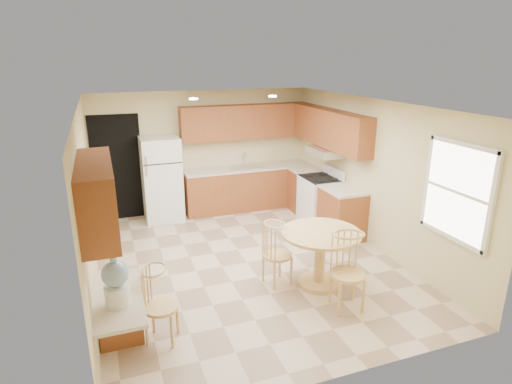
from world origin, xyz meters
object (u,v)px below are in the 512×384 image
object	(u,v)px
stove	(320,199)
dining_table	(320,250)
refrigerator	(162,179)
chair_table_a	(280,250)
chair_desk	(161,302)
chair_table_b	(353,268)
water_crock	(116,282)

from	to	relation	value
stove	dining_table	world-z (taller)	stove
refrigerator	dining_table	bearing A→B (deg)	-63.47
stove	chair_table_a	size ratio (longest dim) A/B	1.17
chair_desk	stove	bearing A→B (deg)	150.79
dining_table	chair_table_b	world-z (taller)	chair_table_b
stove	water_crock	xyz separation A→B (m)	(-3.92, -3.02, 0.55)
refrigerator	dining_table	size ratio (longest dim) A/B	1.49
refrigerator	chair_table_b	bearing A→B (deg)	-67.15
dining_table	chair_desk	distance (m)	2.37
water_crock	chair_desk	bearing A→B (deg)	28.88
stove	dining_table	bearing A→B (deg)	-118.19
chair_table_b	chair_desk	world-z (taller)	chair_table_b
chair_table_a	refrigerator	bearing A→B (deg)	-171.78
dining_table	water_crock	distance (m)	2.91
stove	chair_table_a	distance (m)	2.66
chair_table_a	chair_table_b	world-z (taller)	chair_table_b
chair_table_a	water_crock	xyz separation A→B (m)	(-2.20, -0.99, 0.45)
water_crock	stove	bearing A→B (deg)	37.59
chair_table_a	chair_desk	bearing A→B (deg)	-78.24
dining_table	chair_table_a	xyz separation A→B (m)	(-0.55, 0.16, 0.03)
chair_table_a	chair_desk	size ratio (longest dim) A/B	1.02
refrigerator	water_crock	xyz separation A→B (m)	(-1.05, -4.24, 0.19)
stove	chair_desk	distance (m)	4.45
chair_table_b	water_crock	size ratio (longest dim) A/B	1.84
refrigerator	chair_table_a	size ratio (longest dim) A/B	1.80
chair_table_a	stove	bearing A→B (deg)	128.33
chair_desk	water_crock	size ratio (longest dim) A/B	1.64
stove	water_crock	world-z (taller)	water_crock
refrigerator	chair_desk	xyz separation A→B (m)	(-0.60, -3.99, -0.28)
water_crock	chair_table_b	bearing A→B (deg)	1.74
stove	chair_desk	world-z (taller)	stove
refrigerator	water_crock	distance (m)	4.37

